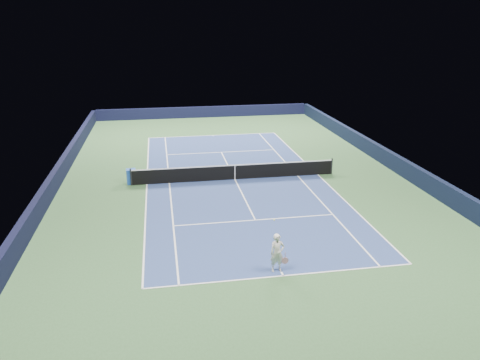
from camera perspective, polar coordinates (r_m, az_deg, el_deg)
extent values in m
plane|color=#30542E|center=(29.58, -0.63, 0.07)|extent=(40.00, 40.00, 0.00)
cube|color=black|center=(48.50, -4.45, 8.27)|extent=(22.00, 0.35, 1.10)
cube|color=black|center=(32.85, 18.36, 2.04)|extent=(0.35, 40.00, 1.10)
cube|color=black|center=(29.75, -21.67, -0.10)|extent=(0.35, 40.00, 1.10)
cube|color=navy|center=(29.58, -0.63, 0.08)|extent=(10.97, 23.77, 0.01)
cube|color=white|center=(40.89, -3.33, 5.46)|extent=(10.97, 0.08, 0.00)
cube|color=white|center=(18.98, 5.30, -11.55)|extent=(10.97, 0.08, 0.00)
cube|color=white|center=(30.89, 9.47, 0.66)|extent=(0.08, 23.77, 0.00)
cube|color=white|center=(29.26, -11.29, -0.52)|extent=(0.08, 23.77, 0.00)
cube|color=white|center=(30.48, 7.03, 0.52)|extent=(0.08, 23.77, 0.00)
cube|color=white|center=(29.24, -8.61, -0.36)|extent=(0.08, 23.77, 0.00)
cube|color=white|center=(35.63, -2.29, 3.41)|extent=(8.23, 0.08, 0.00)
cube|color=white|center=(23.72, 1.88, -4.90)|extent=(8.23, 0.08, 0.00)
cube|color=white|center=(29.58, -0.63, 0.09)|extent=(0.08, 12.80, 0.00)
cube|color=white|center=(40.75, -3.30, 5.41)|extent=(0.08, 0.30, 0.00)
cube|color=white|center=(19.11, 5.18, -11.32)|extent=(0.08, 0.30, 0.00)
cylinder|color=black|center=(29.13, -13.15, 0.36)|extent=(0.10, 0.10, 1.07)
cylinder|color=black|center=(31.04, 11.11, 1.67)|extent=(0.10, 0.10, 1.07)
cube|color=black|center=(29.44, -0.63, 0.91)|extent=(12.80, 0.03, 0.91)
cube|color=white|center=(29.29, -0.63, 1.82)|extent=(12.80, 0.04, 0.06)
cube|color=white|center=(29.44, -0.63, 0.91)|extent=(0.05, 0.04, 0.91)
cube|color=#1C4AAD|center=(29.47, -13.11, 0.43)|extent=(0.61, 0.56, 0.92)
cube|color=white|center=(29.46, -12.55, 0.44)|extent=(0.08, 0.41, 0.41)
imported|color=silver|center=(18.92, 4.55, -8.84)|extent=(0.61, 0.43, 1.61)
cylinder|color=#C57F96|center=(19.01, 5.53, -9.12)|extent=(0.03, 0.03, 0.27)
cylinder|color=black|center=(19.12, 5.51, -9.76)|extent=(0.27, 0.02, 0.27)
cylinder|color=#CB8395|center=(19.12, 5.51, -9.76)|extent=(0.29, 0.03, 0.29)
sphere|color=#CFE430|center=(19.38, 4.19, -4.89)|extent=(0.07, 0.07, 0.07)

